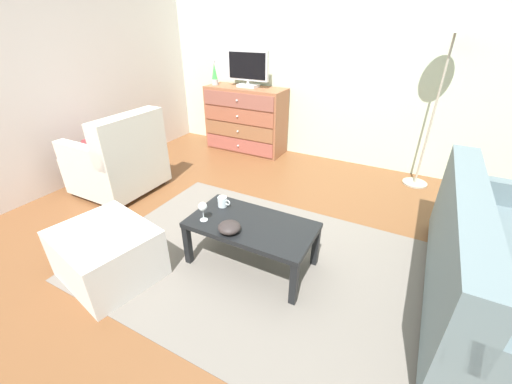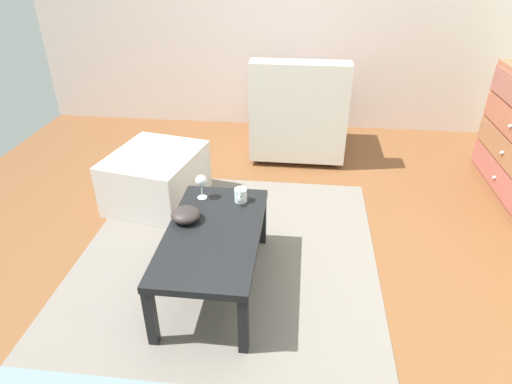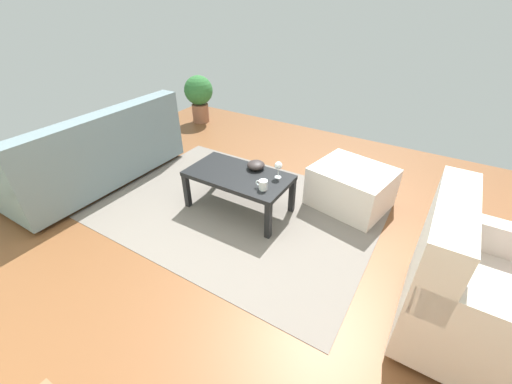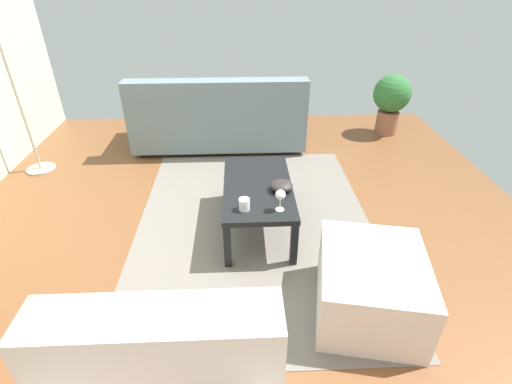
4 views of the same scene
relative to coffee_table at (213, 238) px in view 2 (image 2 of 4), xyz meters
name	(u,v)px [view 2 (image 2 of 4)]	position (x,y,z in m)	size (l,w,h in m)	color
ground_plane	(257,269)	(-0.20, 0.22, -0.37)	(5.47, 5.14, 0.05)	brown
area_rug	(220,285)	(0.00, 0.02, -0.34)	(2.60, 1.90, 0.01)	slate
coffee_table	(213,238)	(0.00, 0.00, 0.00)	(0.97, 0.52, 0.39)	black
wine_glass	(201,181)	(-0.35, -0.14, 0.17)	(0.07, 0.07, 0.16)	silver
mug	(241,195)	(-0.33, 0.11, 0.09)	(0.11, 0.08, 0.08)	silver
bowl_decorative	(186,215)	(-0.09, -0.17, 0.09)	(0.17, 0.17, 0.08)	#2D2625
armchair	(299,115)	(-1.93, 0.42, 0.03)	(0.80, 0.83, 0.92)	#332319
ottoman	(157,178)	(-0.90, -0.63, -0.14)	(0.70, 0.60, 0.41)	silver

